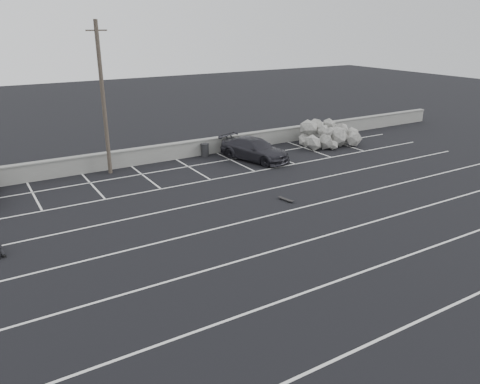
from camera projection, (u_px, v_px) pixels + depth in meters
ground at (293, 245)px, 18.76m from camera, size 120.00×120.00×0.00m
seawall at (160, 153)px, 29.82m from camera, size 50.00×0.45×1.06m
stall_lines at (236, 210)px, 22.26m from camera, size 36.00×20.05×0.01m
car_right at (255, 149)px, 30.06m from camera, size 3.45×5.23×1.41m
utility_pole at (103, 99)px, 26.19m from camera, size 1.14×0.23×8.56m
trash_bin at (205, 150)px, 31.00m from camera, size 0.67×0.67×0.85m
riprap_pile at (333, 138)px, 33.90m from camera, size 5.19×3.78×1.39m
skateboard at (286, 199)px, 23.36m from camera, size 0.35×0.80×0.09m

